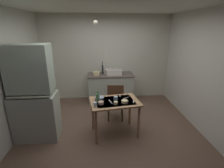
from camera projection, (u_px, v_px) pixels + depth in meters
name	position (u px, v px, depth m)	size (l,w,h in m)	color
ground_plane	(111.00, 129.00, 3.85)	(4.96, 4.96, 0.00)	brown
wall_back	(106.00, 58.00, 5.24)	(4.06, 0.10, 2.60)	beige
wall_left	(8.00, 77.00, 3.28)	(0.10, 3.84, 2.60)	silver
wall_right	(204.00, 72.00, 3.59)	(0.10, 3.84, 2.60)	beige
ceiling_slab	(110.00, 2.00, 2.99)	(4.06, 3.84, 0.10)	silver
hutch_cabinet	(34.00, 97.00, 3.29)	(0.86, 0.52, 1.94)	#A9B1A3
counter_cabinet	(111.00, 88.00, 5.18)	(1.36, 0.64, 0.87)	#A9B1A3
sink_basin	(114.00, 72.00, 5.02)	(0.44, 0.34, 0.15)	white
hand_pump	(102.00, 69.00, 5.01)	(0.05, 0.27, 0.39)	#232328
mixing_bowl_counter	(96.00, 73.00, 4.95)	(0.20, 0.20, 0.10)	beige
stoneware_crock	(106.00, 72.00, 5.05)	(0.12, 0.12, 0.15)	beige
dining_table	(115.00, 106.00, 3.49)	(1.08, 0.81, 0.77)	#A67D56
chair_far_side	(115.00, 102.00, 4.08)	(0.44, 0.44, 0.96)	#4B341A
serving_bowl_wide	(125.00, 102.00, 3.36)	(0.13, 0.13, 0.05)	beige
soup_bowl_small	(101.00, 103.00, 3.30)	(0.11, 0.11, 0.06)	tan
sauce_dish	(100.00, 98.00, 3.58)	(0.19, 0.19, 0.03)	#9EB2C6
mug_dark	(95.00, 105.00, 3.19)	(0.07, 0.07, 0.09)	#9EB2C6
teacup_mint	(116.00, 98.00, 3.48)	(0.09, 0.09, 0.08)	#9EB2C6
mug_tall	(116.00, 103.00, 3.30)	(0.08, 0.08, 0.06)	beige
glass_bottle	(98.00, 98.00, 3.38)	(0.08, 0.08, 0.25)	#4C7F56
table_knife	(110.00, 102.00, 3.41)	(0.21, 0.02, 0.01)	silver
teaspoon_near_bowl	(120.00, 96.00, 3.71)	(0.14, 0.02, 0.01)	beige
teaspoon_by_cup	(126.00, 98.00, 3.59)	(0.13, 0.02, 0.01)	beige
serving_spoon	(134.00, 101.00, 3.42)	(0.15, 0.02, 0.01)	beige
pendant_bulb	(95.00, 22.00, 3.18)	(0.08, 0.08, 0.08)	#F9EFCC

